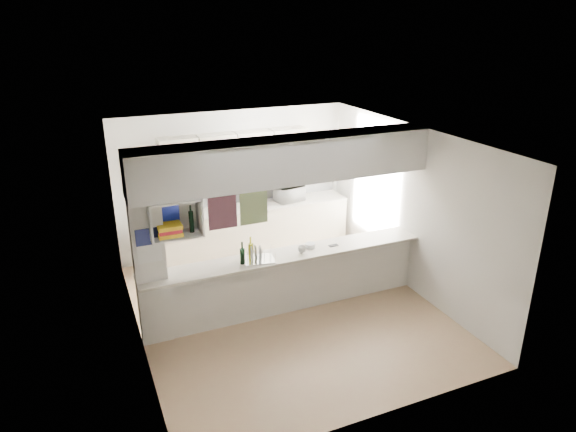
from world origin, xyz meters
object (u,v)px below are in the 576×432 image
bowl (291,184)px  dish_rack (259,254)px  microwave (289,193)px  wine_bottles (247,253)px

bowl → dish_rack: bearing=-123.5°
microwave → wine_bottles: wine_bottles is taller
microwave → dish_rack: bearing=46.2°
dish_rack → wine_bottles: wine_bottles is taller
dish_rack → microwave: bearing=66.9°
bowl → microwave: bearing=-146.4°
wine_bottles → bowl: bearing=53.2°
microwave → wine_bottles: bearing=42.9°
microwave → bowl: (0.03, 0.02, 0.17)m
bowl → wine_bottles: size_ratio=0.79×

